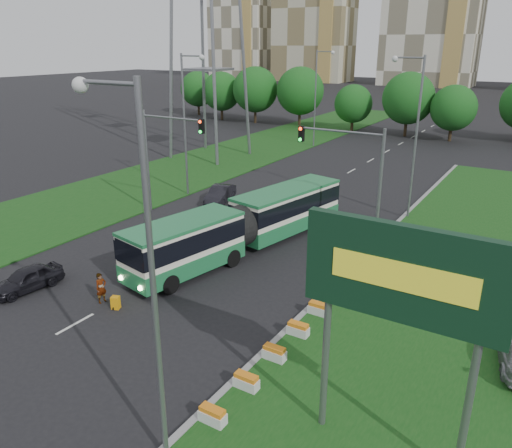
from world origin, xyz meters
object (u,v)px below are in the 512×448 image
Objects in this scene: car_left_near at (27,279)px; car_left_far at (220,194)px; traffic_mast_median at (356,169)px; traffic_mast_left at (162,147)px; articulated_bus at (243,224)px; billboard at (402,285)px; shopping_trolley at (116,303)px; pedestrian at (101,288)px.

car_left_far is at bearing 97.90° from car_left_near.
traffic_mast_left is (-15.16, -1.00, 0.00)m from traffic_mast_median.
articulated_bus is at bearing -146.44° from traffic_mast_median.
billboard is at bearing -64.97° from traffic_mast_median.
billboard and traffic_mast_left have the same top height.
traffic_mast_left reaches higher than shopping_trolley.
shopping_trolley is at bearing -117.41° from traffic_mast_median.
traffic_mast_median reaches higher than car_left_near.
pedestrian is (-15.80, 2.24, -5.35)m from billboard.
car_left_far is (-13.19, 3.66, -4.64)m from traffic_mast_median.
traffic_mast_left reaches higher than car_left_near.
shopping_trolley is at bearing -86.98° from car_left_far.
car_left_near is at bearing -130.78° from traffic_mast_median.
traffic_mast_left is at bearing 173.62° from articulated_bus.
articulated_bus reaches higher than car_left_near.
car_left_far is at bearing 144.97° from articulated_bus.
articulated_bus is 4.52× the size of car_left_near.
billboard is 2.08× the size of car_left_near.
billboard reaches higher than car_left_far.
traffic_mast_left reaches higher than car_left_far.
car_left_near is 2.35× the size of pedestrian.
pedestrian is at bearing 153.06° from shopping_trolley.
billboard is 4.89× the size of pedestrian.
pedestrian is at bearing -90.20° from car_left_far.
billboard is 1.00× the size of traffic_mast_median.
traffic_mast_median reaches higher than pedestrian.
car_left_far is 2.64× the size of pedestrian.
articulated_bus is 4.03× the size of car_left_far.
car_left_near is at bearing -80.67° from traffic_mast_left.
billboard reaches higher than pedestrian.
billboard is 17.68m from traffic_mast_median.
pedestrian is (-8.33, -13.77, -4.53)m from traffic_mast_median.
shopping_trolley is at bearing 171.82° from billboard.
traffic_mast_median is 15.19m from traffic_mast_left.
car_left_far is (1.97, 4.66, -4.64)m from traffic_mast_left.
billboard is at bearing 3.88° from car_left_near.
car_left_near is 5.76m from shopping_trolley.
articulated_bus reaches higher than car_left_far.
traffic_mast_median is 16.72m from pedestrian.
car_left_far is at bearing 88.38° from shopping_trolley.
pedestrian is (-2.41, -9.84, -0.94)m from articulated_bus.
traffic_mast_median is 2.08× the size of car_left_near.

